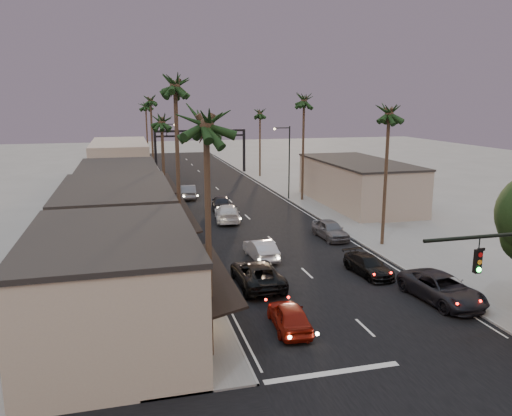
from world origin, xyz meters
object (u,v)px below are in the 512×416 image
palm_ra (389,108)px  curbside_near (442,288)px  streetlight_left (164,149)px  oncoming_pickup (257,274)px  palm_ld (150,97)px  arch (200,140)px  curbside_black (368,265)px  palm_rc (260,111)px  palm_lc (162,117)px  palm_lb (175,80)px  palm_la (206,115)px  palm_far (146,104)px  streetlight_right (287,157)px  oncoming_silver (261,249)px  palm_rb (304,97)px

palm_ra → curbside_near: size_ratio=2.21×
streetlight_left → curbside_near: (13.12, -45.83, -4.50)m
curbside_near → oncoming_pickup: bearing=146.7°
palm_ld → oncoming_pickup: size_ratio=2.38×
arch → curbside_black: 52.71m
streetlight_left → palm_rc: bearing=21.1°
palm_lc → palm_lb: bearing=-90.0°
palm_ra → palm_la: bearing=-138.9°
palm_far → curbside_black: size_ratio=2.82×
streetlight_right → oncoming_silver: streetlight_right is taller
streetlight_left → palm_lb: (-1.68, -36.00, 8.06)m
palm_ra → palm_rc: palm_ra is taller
oncoming_pickup → palm_lc: bearing=-76.0°
streetlight_right → curbside_near: 33.14m
palm_rc → streetlight_left: bearing=-158.9°
palm_la → streetlight_right: bearing=66.7°
palm_lb → palm_ld: size_ratio=1.07×
palm_la → oncoming_pickup: 14.36m
streetlight_left → oncoming_pickup: streetlight_left is taller
palm_lb → oncoming_silver: bearing=9.4°
palm_far → oncoming_pickup: (4.24, -60.46, -10.62)m
palm_ld → oncoming_silver: (6.27, -31.96, -11.65)m
curbside_near → palm_rb: bearing=80.0°
streetlight_left → palm_ra: 37.87m
streetlight_right → streetlight_left: size_ratio=1.00×
arch → streetlight_left: (-6.92, -12.00, -0.20)m
palm_ld → curbside_near: (14.80, -42.83, -11.59)m
streetlight_right → palm_far: palm_far is taller
palm_la → oncoming_silver: (6.27, 14.04, -10.68)m
palm_lc → palm_ra: palm_ra is taller
streetlight_right → palm_lc: bearing=-149.9°
palm_rc → curbside_black: bearing=-95.6°
arch → palm_lb: bearing=-100.2°
curbside_near → curbside_black: curbside_near is taller
palm_la → curbside_black: palm_la is taller
arch → palm_la: 61.88m
palm_la → curbside_near: 18.49m
arch → curbside_near: size_ratio=2.55×
palm_la → palm_rc: size_ratio=1.08×
palm_la → curbside_near: bearing=12.1°
palm_la → palm_far: 69.00m
palm_rb → palm_la: bearing=-116.2°
palm_ld → palm_rc: palm_ld is taller
palm_far → palm_la: bearing=-90.2°
arch → curbside_near: 58.35m
curbside_near → palm_rc: bearing=81.7°
palm_ld → curbside_black: size_ratio=3.04×
streetlight_right → palm_far: (-15.22, 33.00, 6.11)m
palm_ld → curbside_near: palm_ld is taller
streetlight_right → palm_la: palm_la is taller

